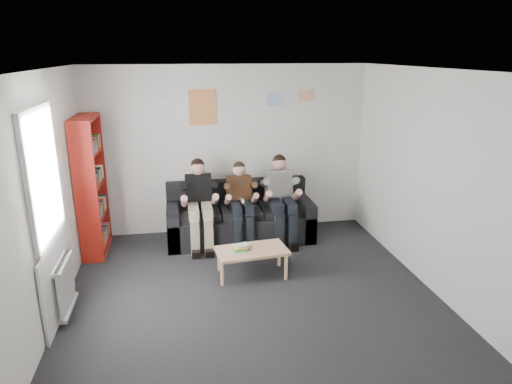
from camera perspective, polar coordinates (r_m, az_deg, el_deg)
room_shell at (r=5.03m, az=-0.07°, el=-0.60°), size 5.00×5.00×5.00m
sofa at (r=7.32m, az=-2.08°, el=-3.38°), size 2.28×0.93×0.88m
bookshelf at (r=7.03m, az=-19.84°, el=0.68°), size 0.30×0.91×2.02m
coffee_table at (r=6.10m, az=-0.54°, el=-7.58°), size 0.93×0.51×0.37m
game_cases at (r=6.05m, az=-2.01°, el=-7.04°), size 0.25×0.23×0.06m
person_left at (r=6.95m, az=-7.06°, el=-1.52°), size 0.40×0.86×1.34m
person_middle at (r=7.02m, az=-1.88°, el=-1.44°), size 0.36×0.78×1.27m
person_right at (r=7.12m, az=3.18°, el=-0.93°), size 0.41×0.87×1.35m
radiator at (r=5.69m, az=-22.72°, el=-10.75°), size 0.10×0.64×0.60m
window at (r=5.44m, az=-24.30°, el=-4.39°), size 0.05×1.30×2.36m
poster_large at (r=7.26m, az=-6.72°, el=10.48°), size 0.42×0.01×0.55m
poster_blue at (r=7.41m, az=2.34°, el=11.49°), size 0.25×0.01×0.20m
poster_pink at (r=7.53m, az=6.15°, el=11.88°), size 0.22×0.01×0.18m
poster_sign at (r=7.23m, az=-11.62°, el=11.81°), size 0.20×0.01×0.14m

